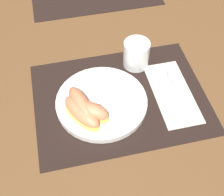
{
  "coord_description": "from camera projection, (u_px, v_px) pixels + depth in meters",
  "views": [
    {
      "loc": [
        -0.13,
        -0.49,
        0.64
      ],
      "look_at": [
        -0.02,
        -0.01,
        0.02
      ],
      "focal_mm": 50.0,
      "sensor_mm": 36.0,
      "label": 1
    }
  ],
  "objects": [
    {
      "name": "citrus_wedge_0",
      "position": [
        81.0,
        104.0,
        0.75
      ],
      "size": [
        0.07,
        0.12,
        0.05
      ],
      "color": "#F7C656",
      "rests_on": "plate"
    },
    {
      "name": "plate",
      "position": [
        102.0,
        102.0,
        0.79
      ],
      "size": [
        0.23,
        0.23,
        0.02
      ],
      "color": "white",
      "rests_on": "placemat"
    },
    {
      "name": "citrus_wedge_2",
      "position": [
        90.0,
        111.0,
        0.74
      ],
      "size": [
        0.11,
        0.09,
        0.04
      ],
      "color": "#F7C656",
      "rests_on": "plate"
    },
    {
      "name": "napkin",
      "position": [
        172.0,
        93.0,
        0.82
      ],
      "size": [
        0.1,
        0.22,
        0.0
      ],
      "color": "silver",
      "rests_on": "placemat"
    },
    {
      "name": "citrus_wedge_1",
      "position": [
        82.0,
        112.0,
        0.74
      ],
      "size": [
        0.1,
        0.13,
        0.04
      ],
      "color": "#F7C656",
      "rests_on": "plate"
    },
    {
      "name": "knife",
      "position": [
        167.0,
        94.0,
        0.81
      ],
      "size": [
        0.04,
        0.2,
        0.01
      ],
      "color": "silver",
      "rests_on": "napkin"
    },
    {
      "name": "placemat",
      "position": [
        120.0,
        98.0,
        0.81
      ],
      "size": [
        0.44,
        0.33,
        0.0
      ],
      "color": "black",
      "rests_on": "ground_plane"
    },
    {
      "name": "fork",
      "position": [
        100.0,
        102.0,
        0.78
      ],
      "size": [
        0.18,
        0.1,
        0.0
      ],
      "color": "silver",
      "rests_on": "plate"
    },
    {
      "name": "ground_plane",
      "position": [
        120.0,
        98.0,
        0.82
      ],
      "size": [
        3.0,
        3.0,
        0.0
      ],
      "primitive_type": "plane",
      "color": "brown"
    },
    {
      "name": "spoon",
      "position": [
        176.0,
        81.0,
        0.84
      ],
      "size": [
        0.05,
        0.19,
        0.01
      ],
      "color": "silver",
      "rests_on": "napkin"
    },
    {
      "name": "juice_glass",
      "position": [
        136.0,
        55.0,
        0.86
      ],
      "size": [
        0.07,
        0.07,
        0.08
      ],
      "color": "silver",
      "rests_on": "placemat"
    }
  ]
}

